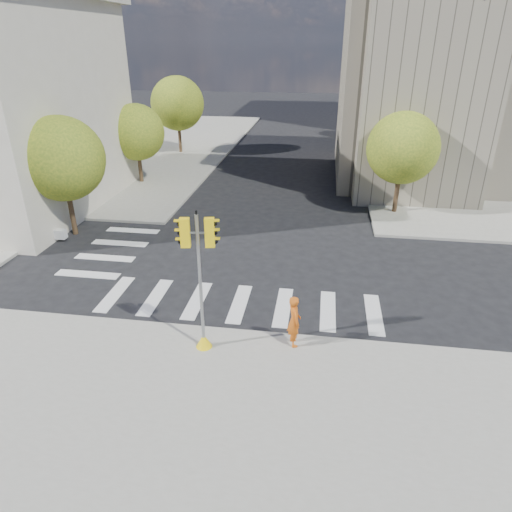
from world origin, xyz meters
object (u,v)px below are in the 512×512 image
(traffic_signal, at_px, (201,293))
(lamp_far, at_px, (382,101))
(photographer, at_px, (294,321))
(planter_wall, at_px, (14,231))
(lamp_near, at_px, (403,127))

(traffic_signal, bearing_deg, lamp_far, 65.83)
(photographer, bearing_deg, planter_wall, 45.61)
(lamp_near, relative_size, lamp_far, 1.00)
(lamp_far, distance_m, traffic_signal, 34.42)
(traffic_signal, xyz_separation_m, planter_wall, (-12.69, 8.14, -1.89))
(lamp_far, bearing_deg, lamp_near, -90.00)
(planter_wall, bearing_deg, lamp_far, 48.98)
(planter_wall, bearing_deg, lamp_near, 26.84)
(lamp_far, height_order, traffic_signal, lamp_far)
(photographer, bearing_deg, lamp_near, -35.89)
(lamp_near, bearing_deg, lamp_far, 90.00)
(lamp_near, height_order, planter_wall, lamp_near)
(lamp_near, bearing_deg, photographer, -107.04)
(photographer, distance_m, planter_wall, 17.47)
(lamp_near, distance_m, planter_wall, 24.50)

